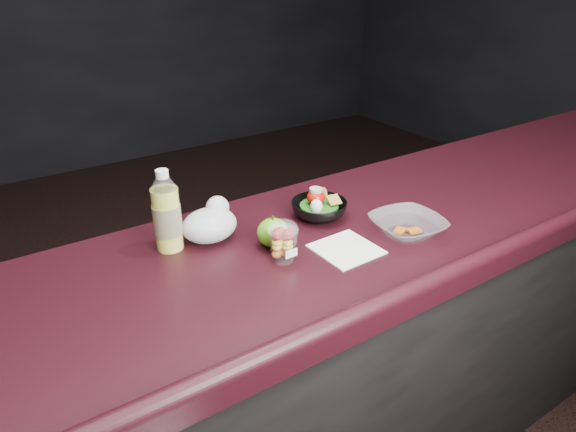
{
  "coord_description": "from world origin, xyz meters",
  "views": [
    {
      "loc": [
        -0.7,
        -0.72,
        1.73
      ],
      "look_at": [
        0.0,
        0.33,
        1.1
      ],
      "focal_mm": 32.0,
      "sensor_mm": 36.0,
      "label": 1
    }
  ],
  "objects_px": {
    "lemonade_bottle": "(167,217)",
    "takeout_bowl": "(407,226)",
    "snack_bowl": "(319,208)",
    "green_apple": "(273,233)",
    "fruit_cup": "(283,241)"
  },
  "relations": [
    {
      "from": "lemonade_bottle",
      "to": "snack_bowl",
      "type": "distance_m",
      "value": 0.46
    },
    {
      "from": "green_apple",
      "to": "snack_bowl",
      "type": "height_order",
      "value": "snack_bowl"
    },
    {
      "from": "green_apple",
      "to": "snack_bowl",
      "type": "distance_m",
      "value": 0.22
    },
    {
      "from": "snack_bowl",
      "to": "takeout_bowl",
      "type": "distance_m",
      "value": 0.27
    },
    {
      "from": "lemonade_bottle",
      "to": "fruit_cup",
      "type": "relative_size",
      "value": 1.99
    },
    {
      "from": "green_apple",
      "to": "fruit_cup",
      "type": "bearing_deg",
      "value": -103.4
    },
    {
      "from": "green_apple",
      "to": "snack_bowl",
      "type": "bearing_deg",
      "value": 18.43
    },
    {
      "from": "green_apple",
      "to": "snack_bowl",
      "type": "xyz_separation_m",
      "value": [
        0.21,
        0.07,
        -0.01
      ]
    },
    {
      "from": "green_apple",
      "to": "snack_bowl",
      "type": "relative_size",
      "value": 0.53
    },
    {
      "from": "fruit_cup",
      "to": "snack_bowl",
      "type": "relative_size",
      "value": 0.67
    },
    {
      "from": "fruit_cup",
      "to": "snack_bowl",
      "type": "bearing_deg",
      "value": 33.14
    },
    {
      "from": "fruit_cup",
      "to": "takeout_bowl",
      "type": "relative_size",
      "value": 0.52
    },
    {
      "from": "lemonade_bottle",
      "to": "snack_bowl",
      "type": "bearing_deg",
      "value": -9.6
    },
    {
      "from": "lemonade_bottle",
      "to": "takeout_bowl",
      "type": "height_order",
      "value": "lemonade_bottle"
    },
    {
      "from": "lemonade_bottle",
      "to": "takeout_bowl",
      "type": "relative_size",
      "value": 1.03
    }
  ]
}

